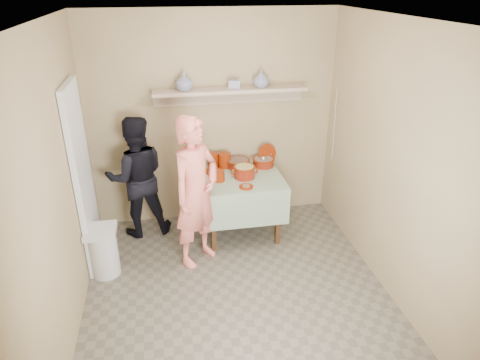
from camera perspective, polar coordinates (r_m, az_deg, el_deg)
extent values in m
plane|color=#655E4F|center=(4.40, -0.14, -15.65)|extent=(3.50, 3.50, 0.00)
cube|color=silver|center=(4.70, -20.17, 0.04)|extent=(0.06, 0.70, 2.00)
cylinder|color=#6C1802|center=(5.28, -3.64, 2.64)|extent=(0.14, 0.14, 0.18)
cylinder|color=#6C1802|center=(5.27, -2.08, 2.65)|extent=(0.15, 0.15, 0.18)
cylinder|color=#6C1802|center=(4.91, -2.80, 0.53)|extent=(0.13, 0.13, 0.13)
cylinder|color=#6C1802|center=(5.13, -3.58, 1.16)|extent=(0.18, 0.18, 0.05)
cylinder|color=#6C1802|center=(5.40, 3.65, 3.52)|extent=(0.27, 0.17, 0.24)
imported|color=navy|center=(5.12, 2.83, 13.33)|extent=(0.23, 0.23, 0.20)
imported|color=navy|center=(5.00, -7.45, 12.90)|extent=(0.27, 0.27, 0.21)
cube|color=navy|center=(5.08, -0.78, 12.65)|extent=(0.15, 0.12, 0.09)
imported|color=#F6786A|center=(4.53, -5.87, -1.69)|extent=(0.72, 0.71, 1.67)
imported|color=black|center=(5.21, -13.60, 0.37)|extent=(0.79, 0.65, 1.49)
cube|color=tan|center=(5.30, -3.63, 7.92)|extent=(3.00, 0.02, 2.60)
cube|color=tan|center=(2.27, 8.40, -19.44)|extent=(3.00, 0.02, 2.60)
cube|color=tan|center=(3.74, -23.56, -2.00)|extent=(0.02, 3.50, 2.60)
cube|color=tan|center=(4.20, 20.58, 1.46)|extent=(0.02, 3.50, 2.60)
cube|color=silver|center=(3.33, -0.19, 20.60)|extent=(3.00, 3.50, 0.02)
cube|color=#4C2D16|center=(4.90, -3.56, -5.82)|extent=(0.05, 0.05, 0.71)
cube|color=#4C2D16|center=(5.03, 5.09, -4.98)|extent=(0.05, 0.05, 0.71)
cube|color=#4C2D16|center=(5.56, -4.56, -1.81)|extent=(0.05, 0.05, 0.71)
cube|color=#4C2D16|center=(5.67, 3.09, -1.17)|extent=(0.05, 0.05, 0.71)
cube|color=#4C2D16|center=(5.10, 0.01, 0.37)|extent=(0.90, 0.90, 0.04)
cube|color=#1E5926|center=(5.09, 0.01, 0.62)|extent=(0.96, 0.96, 0.01)
cube|color=#1E5926|center=(4.77, 1.07, -4.10)|extent=(0.96, 0.01, 0.44)
cube|color=#1E5926|center=(5.61, -0.89, 0.65)|extent=(0.96, 0.01, 0.44)
cube|color=#1E5926|center=(5.13, -5.27, -1.97)|extent=(0.01, 0.96, 0.44)
cube|color=#1E5926|center=(5.28, 5.14, -1.10)|extent=(0.01, 0.96, 0.44)
cylinder|color=#62160C|center=(5.28, -0.25, 2.19)|extent=(0.28, 0.28, 0.09)
cylinder|color=#6C1802|center=(5.26, -0.25, 2.61)|extent=(0.30, 0.30, 0.01)
cylinder|color=brown|center=(5.27, -0.25, 2.45)|extent=(0.25, 0.25, 0.05)
cylinder|color=#62160C|center=(5.32, 3.15, 2.37)|extent=(0.26, 0.26, 0.09)
cylinder|color=#6C1802|center=(5.31, 3.16, 2.78)|extent=(0.28, 0.28, 0.01)
cylinder|color=#8C6B54|center=(5.31, 3.16, 2.62)|extent=(0.23, 0.23, 0.05)
cylinder|color=silver|center=(5.15, 3.88, 3.14)|extent=(0.01, 0.22, 0.16)
sphere|color=silver|center=(5.28, 3.11, 2.84)|extent=(0.07, 0.07, 0.07)
cylinder|color=#62160C|center=(4.99, 0.59, 1.06)|extent=(0.24, 0.24, 0.14)
cylinder|color=#6C1802|center=(4.97, 0.59, 1.73)|extent=(0.25, 0.25, 0.01)
cylinder|color=tan|center=(4.97, 0.59, 1.57)|extent=(0.21, 0.21, 0.05)
torus|color=#6C1802|center=(4.97, -0.77, 1.03)|extent=(0.09, 0.02, 0.09)
torus|color=#6C1802|center=(5.01, 1.93, 1.23)|extent=(0.09, 0.02, 0.09)
cylinder|color=#6C1802|center=(4.78, 0.81, -0.92)|extent=(0.16, 0.16, 0.02)
cylinder|color=#8C6B54|center=(4.77, 0.81, -0.80)|extent=(0.09, 0.09, 0.01)
cube|color=tan|center=(5.09, -1.27, 11.89)|extent=(1.80, 0.25, 0.04)
cube|color=tan|center=(5.23, -1.48, 11.13)|extent=(1.80, 0.02, 0.18)
cylinder|color=silver|center=(4.80, -17.69, -9.35)|extent=(0.30, 0.30, 0.50)
cube|color=silver|center=(4.65, -18.15, -6.50)|extent=(0.32, 0.32, 0.06)
cylinder|color=silver|center=(5.36, 12.71, 10.34)|extent=(0.01, 0.01, 0.30)
cylinder|color=silver|center=(5.43, 12.48, 7.23)|extent=(0.01, 0.01, 0.30)
cylinder|color=silver|center=(5.51, 12.27, 4.20)|extent=(0.01, 0.01, 0.30)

